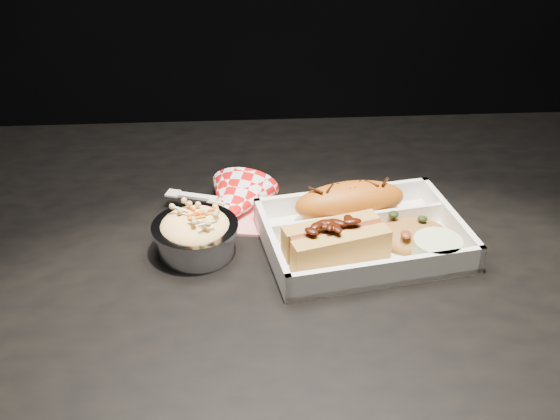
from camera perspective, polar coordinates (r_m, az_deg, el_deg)
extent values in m
cube|color=black|center=(0.92, 4.34, -3.73)|extent=(1.20, 0.80, 0.03)
cylinder|color=black|center=(1.49, -19.88, -8.19)|extent=(0.05, 0.05, 0.72)
cube|color=silver|center=(0.92, 6.71, -2.76)|extent=(0.28, 0.22, 0.01)
cube|color=silver|center=(0.98, 5.11, 0.75)|extent=(0.25, 0.05, 0.04)
cube|color=silver|center=(0.84, 8.70, -5.14)|extent=(0.25, 0.05, 0.04)
cube|color=silver|center=(0.88, -0.70, -3.02)|extent=(0.04, 0.18, 0.04)
cube|color=silver|center=(0.95, 13.65, -0.99)|extent=(0.04, 0.18, 0.04)
cube|color=silver|center=(0.93, 6.26, -1.24)|extent=(0.23, 0.05, 0.03)
ellipsoid|color=#B15711|center=(0.94, 5.69, 0.69)|extent=(0.16, 0.09, 0.05)
cube|color=#BC8940|center=(0.86, 5.01, -3.33)|extent=(0.13, 0.06, 0.04)
cube|color=#BC8940|center=(0.88, 4.12, -2.13)|extent=(0.13, 0.06, 0.04)
cylinder|color=brown|center=(0.86, 4.58, -2.23)|extent=(0.12, 0.06, 0.03)
ellipsoid|color=#AA6F31|center=(0.92, 10.82, -1.51)|extent=(0.11, 0.09, 0.03)
cylinder|color=beige|center=(0.89, 12.64, -3.20)|extent=(0.06, 0.06, 0.03)
cylinder|color=silver|center=(0.90, -6.86, -2.41)|extent=(0.10, 0.10, 0.04)
cylinder|color=silver|center=(0.89, -6.94, -1.36)|extent=(0.11, 0.11, 0.01)
ellipsoid|color=#F3F3AB|center=(0.89, -6.94, -1.36)|extent=(0.09, 0.09, 0.04)
cube|color=red|center=(0.97, -3.11, -0.55)|extent=(0.12, 0.11, 0.00)
cone|color=red|center=(0.97, -3.73, 0.53)|extent=(0.13, 0.14, 0.10)
cube|color=white|center=(0.99, -6.79, 1.10)|extent=(0.06, 0.03, 0.00)
cube|color=white|center=(1.00, -8.68, 1.34)|extent=(0.02, 0.02, 0.00)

